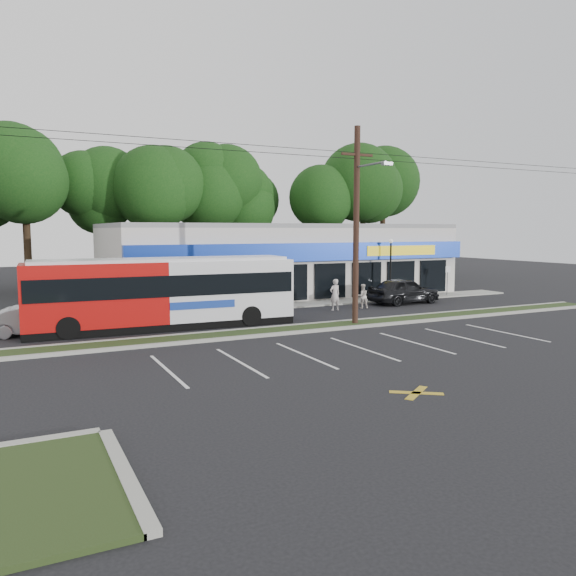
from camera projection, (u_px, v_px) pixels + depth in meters
The scene contains 15 objects.
ground at pixel (313, 333), 26.60m from camera, with size 120.00×120.00×0.00m, color black.
grass_strip at pixel (303, 328), 27.48m from camera, with size 40.00×1.60×0.12m, color #253214.
curb_south at pixel (312, 331), 26.72m from camera, with size 40.00×0.25×0.14m, color #9E9E93.
curb_north at pixel (296, 326), 28.24m from camera, with size 40.00×0.25×0.14m, color #9E9E93.
sidewalk at pixel (314, 304), 36.82m from camera, with size 32.00×2.20×0.10m, color #9E9E93.
strip_mall at pixel (276, 259), 42.94m from camera, with size 25.00×12.55×5.30m.
utility_pole at pixel (354, 219), 28.12m from camera, with size 50.00×2.77×10.00m.
lamp_post at pixel (391, 262), 39.02m from camera, with size 0.30×0.30×4.25m.
sign_post at pixel (448, 275), 41.15m from camera, with size 0.45×0.10×2.23m.
tree_line at pixel (213, 190), 50.67m from camera, with size 46.76×6.76×11.83m.
metrobus at pixel (164, 291), 27.78m from camera, with size 13.08×3.27×3.49m.
car_dark at pixel (404, 291), 37.13m from camera, with size 2.03×5.06×1.72m, color black.
car_silver at pixel (35, 320), 26.03m from camera, with size 1.46×4.20×1.38m, color #93959A.
pedestrian_a at pixel (335, 295), 33.97m from camera, with size 0.70×0.46×1.91m, color beige.
pedestrian_b at pixel (362, 296), 34.87m from camera, with size 0.74×0.58×1.52m, color beige.
Camera 1 is at (-12.73, -22.97, 4.87)m, focal length 35.00 mm.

